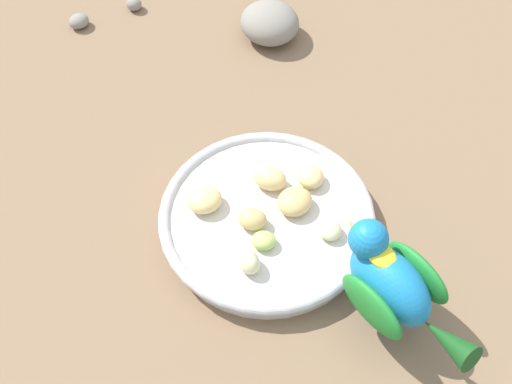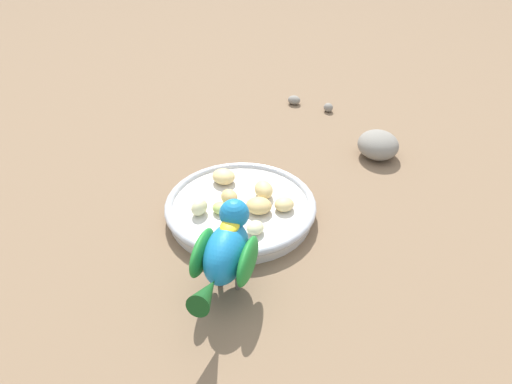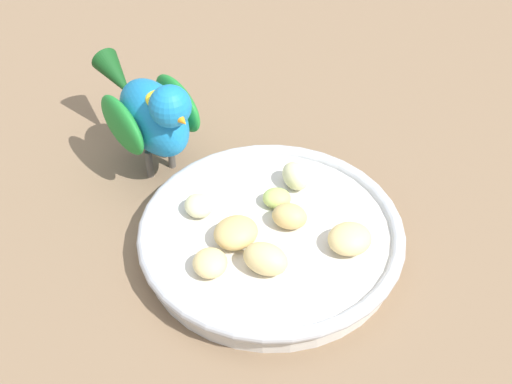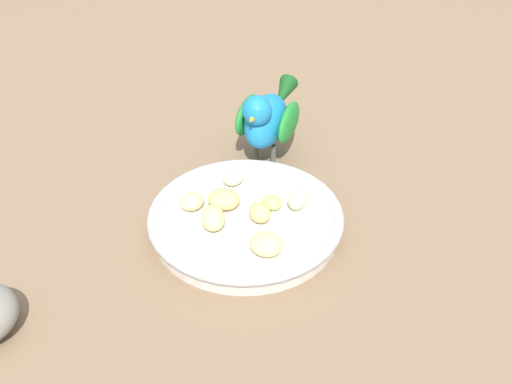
% 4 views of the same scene
% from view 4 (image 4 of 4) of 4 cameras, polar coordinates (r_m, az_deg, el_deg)
% --- Properties ---
extents(ground_plane, '(4.00, 4.00, 0.00)m').
position_cam_4_polar(ground_plane, '(0.76, -0.35, -4.49)').
color(ground_plane, '#7A6047').
extents(feeding_bowl, '(0.24, 0.24, 0.03)m').
position_cam_4_polar(feeding_bowl, '(0.77, -1.08, -2.59)').
color(feeding_bowl, beige).
rests_on(feeding_bowl, ground_plane).
extents(apple_piece_0, '(0.05, 0.05, 0.02)m').
position_cam_4_polar(apple_piece_0, '(0.77, -2.92, -0.65)').
color(apple_piece_0, tan).
rests_on(apple_piece_0, feeding_bowl).
extents(apple_piece_1, '(0.03, 0.03, 0.02)m').
position_cam_4_polar(apple_piece_1, '(0.75, 0.35, -1.88)').
color(apple_piece_1, tan).
rests_on(apple_piece_1, feeding_bowl).
extents(apple_piece_2, '(0.04, 0.04, 0.02)m').
position_cam_4_polar(apple_piece_2, '(0.81, -2.10, 1.27)').
color(apple_piece_2, beige).
rests_on(apple_piece_2, feeding_bowl).
extents(apple_piece_3, '(0.03, 0.03, 0.02)m').
position_cam_4_polar(apple_piece_3, '(0.77, 1.45, -0.94)').
color(apple_piece_3, '#B2CC66').
rests_on(apple_piece_3, feeding_bowl).
extents(apple_piece_4, '(0.04, 0.04, 0.03)m').
position_cam_4_polar(apple_piece_4, '(0.74, -3.91, -2.37)').
color(apple_piece_4, '#E5C67F').
rests_on(apple_piece_4, feeding_bowl).
extents(apple_piece_5, '(0.04, 0.04, 0.02)m').
position_cam_4_polar(apple_piece_5, '(0.78, -5.84, -0.85)').
color(apple_piece_5, '#E5C67F').
rests_on(apple_piece_5, feeding_bowl).
extents(apple_piece_6, '(0.04, 0.04, 0.02)m').
position_cam_4_polar(apple_piece_6, '(0.77, 3.79, -0.68)').
color(apple_piece_6, beige).
rests_on(apple_piece_6, feeding_bowl).
extents(apple_piece_7, '(0.05, 0.05, 0.02)m').
position_cam_4_polar(apple_piece_7, '(0.71, 0.70, -4.79)').
color(apple_piece_7, '#E5C67F').
rests_on(apple_piece_7, feeding_bowl).
extents(parrot, '(0.15, 0.13, 0.12)m').
position_cam_4_polar(parrot, '(0.87, 0.99, 6.76)').
color(parrot, '#59544C').
rests_on(parrot, ground_plane).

